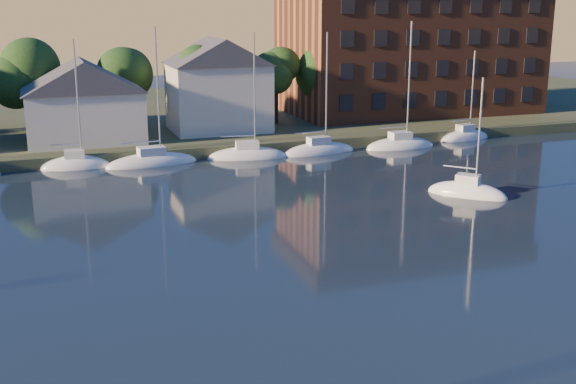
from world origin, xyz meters
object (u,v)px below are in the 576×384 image
clubhouse_east (218,83)px  condo_block (410,40)px  drifting_sailboat_right (467,194)px  clubhouse_centre (84,100)px

clubhouse_east → condo_block: bearing=12.9°
condo_block → drifting_sailboat_right: condo_block is taller
condo_block → drifting_sailboat_right: bearing=-111.4°
clubhouse_centre → condo_block: (40.00, 7.95, 4.66)m
clubhouse_centre → clubhouse_east: bearing=8.1°
clubhouse_centre → clubhouse_east: clubhouse_east is taller
clubhouse_centre → drifting_sailboat_right: (26.29, -27.06, -5.04)m
clubhouse_centre → condo_block: bearing=11.2°
clubhouse_centre → drifting_sailboat_right: 38.07m
condo_block → drifting_sailboat_right: (-13.71, -35.01, -9.69)m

